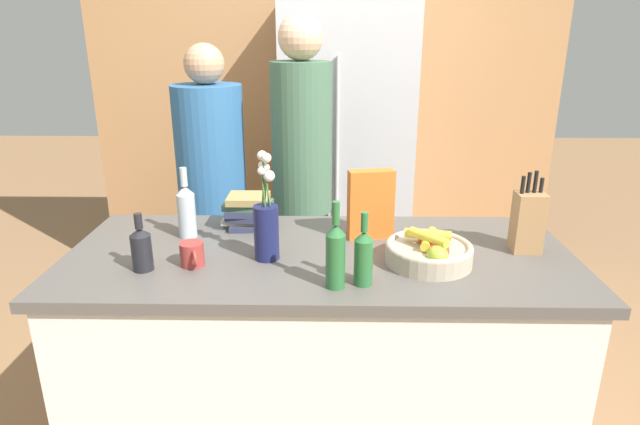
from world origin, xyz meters
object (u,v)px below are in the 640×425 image
Objects in this scene: coffee_mug at (192,254)px; bottle_wine at (141,248)px; person_in_blue at (302,178)px; flower_vase at (266,225)px; book_stack at (248,211)px; refrigerator at (346,157)px; bottle_vinegar at (336,254)px; cereal_box at (371,205)px; person_at_sink at (213,191)px; fruit_bowl at (430,251)px; knife_block at (528,221)px; bottle_water at (364,256)px; bottle_oil at (186,210)px.

bottle_wine is (-0.16, -0.04, 0.04)m from coffee_mug.
person_in_blue reaches higher than coffee_mug.
flower_vase is 1.87× the size of book_stack.
refrigerator reaches higher than book_stack.
bottle_vinegar is 0.16× the size of person_in_blue.
person_at_sink is (-0.76, 0.64, -0.14)m from cereal_box.
book_stack is (-0.68, 0.34, 0.02)m from fruit_bowl.
cereal_box is (0.38, 0.21, 0.01)m from flower_vase.
flower_vase is (-0.94, -0.09, 0.01)m from knife_block.
flower_vase is 0.78m from person_in_blue.
knife_block is at bearing 8.00° from bottle_wine.
bottle_wine is 0.75m from bottle_water.
knife_block is 0.18× the size of person_at_sink.
cereal_box is 1.00m from person_at_sink.
flower_vase is at bearing -102.03° from refrigerator.
bottle_water reaches higher than book_stack.
flower_vase is at bearing 138.06° from bottle_vinegar.
bottle_water is at bearing -91.06° from person_in_blue.
person_at_sink is at bearing -137.23° from refrigerator.
knife_block is 1.45× the size of book_stack.
knife_block is at bearing -12.01° from book_stack.
bottle_water is (-0.24, -0.17, 0.05)m from fruit_bowl.
cereal_box is at bearing 128.14° from fruit_bowl.
book_stack is 0.12× the size of person_in_blue.
bottle_oil is at bearing 148.40° from flower_vase.
bottle_water is 0.15× the size of person_at_sink.
bottle_oil is 0.16× the size of person_in_blue.
refrigerator is 1.54m from knife_block.
flower_vase is at bearing -174.62° from knife_block.
fruit_bowl is 0.78× the size of flower_vase.
bottle_oil is (-0.22, -0.11, 0.04)m from book_stack.
coffee_mug is at bearing -95.84° from person_at_sink.
knife_block reaches higher than cereal_box.
cereal_box is at bearing -87.22° from refrigerator.
book_stack reaches higher than coffee_mug.
flower_vase is 0.34m from book_stack.
bottle_wine is (-0.65, 0.11, -0.03)m from bottle_vinegar.
knife_block is 1.08× the size of bottle_oil.
bottle_vinegar is (-0.08, -1.71, 0.09)m from refrigerator.
person_in_blue is at bearing 117.71° from cereal_box.
bottle_wine reaches higher than book_stack.
bottle_wine is 1.01m from person_in_blue.
refrigerator reaches higher than bottle_wine.
bottle_wine is 0.83× the size of bottle_water.
coffee_mug is 0.17m from bottle_wine.
person_at_sink reaches higher than cereal_box.
flower_vase reaches higher than cereal_box.
person_at_sink is at bearing 120.04° from bottle_vinegar.
cereal_box is at bearing 72.01° from bottle_vinegar.
coffee_mug is at bearing -156.31° from cereal_box.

